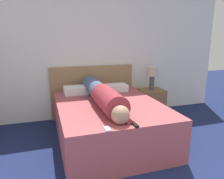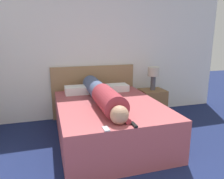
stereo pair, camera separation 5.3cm
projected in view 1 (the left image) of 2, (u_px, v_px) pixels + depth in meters
The scene contains 10 objects.
wall_back at pixel (98, 51), 4.26m from camera, with size 5.32×0.06×2.60m.
bed at pixel (109, 122), 3.38m from camera, with size 1.52×1.93×0.60m.
headboard at pixel (93, 92), 4.35m from camera, with size 1.64×0.04×1.02m.
nightstand at pixel (151, 103), 4.41m from camera, with size 0.48×0.42×0.55m.
table_lamp at pixel (152, 74), 4.27m from camera, with size 0.22×0.22×0.46m.
person_lying at pixel (103, 95), 3.22m from camera, with size 0.31×1.83×0.31m.
pillow_near_headboard at pixel (78, 90), 3.84m from camera, with size 0.49×0.28×0.13m.
pillow_second at pixel (114, 88), 4.04m from camera, with size 0.46×0.28×0.12m.
tv_remote at pixel (135, 125), 2.49m from camera, with size 0.04×0.15×0.02m.
cell_phone at pixel (107, 129), 2.39m from camera, with size 0.06×0.13×0.01m.
Camera 1 is at (-1.05, -0.28, 1.59)m, focal length 35.00 mm.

